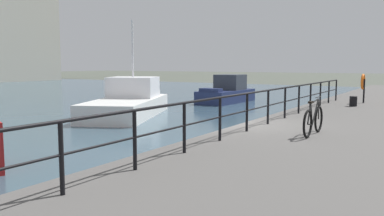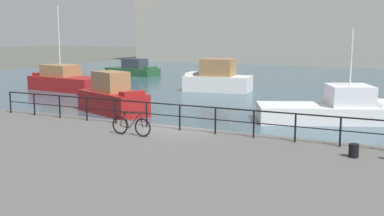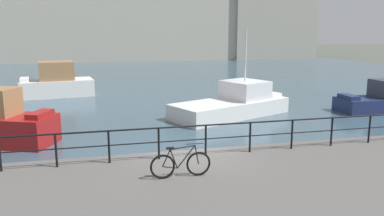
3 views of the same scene
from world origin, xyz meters
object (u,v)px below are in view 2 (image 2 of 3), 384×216
(moored_red_daysailer, at_px, (113,98))
(parked_bicycle, at_px, (131,126))
(moored_blue_motorboat, at_px, (218,78))
(mooring_bollard, at_px, (354,151))
(moored_green_narrowboat, at_px, (133,69))
(moored_white_yacht, at_px, (333,109))
(moored_harbor_tender, at_px, (66,80))

(moored_red_daysailer, relative_size, parked_bicycle, 3.08)
(moored_blue_motorboat, height_order, mooring_bollard, moored_blue_motorboat)
(moored_green_narrowboat, xyz_separation_m, mooring_bollard, (28.20, -29.88, 0.40))
(moored_white_yacht, height_order, mooring_bollard, moored_white_yacht)
(moored_blue_motorboat, bearing_deg, moored_harbor_tender, 15.06)
(moored_green_narrowboat, bearing_deg, moored_red_daysailer, -51.95)
(moored_white_yacht, relative_size, mooring_bollard, 17.91)
(moored_harbor_tender, xyz_separation_m, mooring_bollard, (25.47, -15.48, 0.26))
(moored_blue_motorboat, distance_m, parked_bicycle, 21.73)
(moored_white_yacht, bearing_deg, mooring_bollard, -100.48)
(parked_bicycle, xyz_separation_m, mooring_bollard, (8.23, 0.44, -0.17))
(moored_green_narrowboat, bearing_deg, parked_bicycle, -49.33)
(moored_white_yacht, relative_size, parked_bicycle, 4.45)
(moored_green_narrowboat, distance_m, moored_blue_motorboat, 17.24)
(moored_green_narrowboat, relative_size, moored_blue_motorboat, 1.15)
(moored_harbor_tender, bearing_deg, moored_white_yacht, 174.66)
(moored_red_daysailer, relative_size, mooring_bollard, 12.39)
(parked_bicycle, bearing_deg, moored_green_narrowboat, 123.43)
(moored_red_daysailer, height_order, mooring_bollard, moored_red_daysailer)
(moored_white_yacht, distance_m, parked_bicycle, 12.52)
(moored_blue_motorboat, height_order, parked_bicycle, moored_blue_motorboat)
(mooring_bollard, bearing_deg, moored_blue_motorboat, 123.61)
(moored_harbor_tender, distance_m, moored_green_narrowboat, 14.66)
(parked_bicycle, distance_m, mooring_bollard, 8.24)
(moored_harbor_tender, distance_m, moored_white_yacht, 23.38)
(moored_blue_motorboat, relative_size, mooring_bollard, 13.05)
(moored_harbor_tender, relative_size, mooring_bollard, 16.13)
(moored_harbor_tender, relative_size, moored_blue_motorboat, 1.24)
(moored_white_yacht, bearing_deg, moored_blue_motorboat, 114.39)
(moored_green_narrowboat, distance_m, moored_red_daysailer, 25.92)
(moored_red_daysailer, height_order, moored_blue_motorboat, moored_blue_motorboat)
(moored_harbor_tender, xyz_separation_m, moored_white_yacht, (22.89, -4.76, -0.10))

